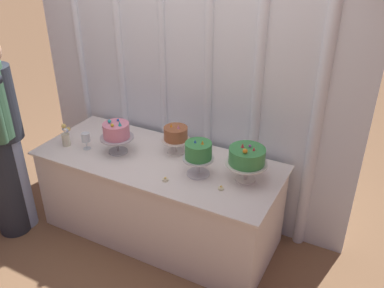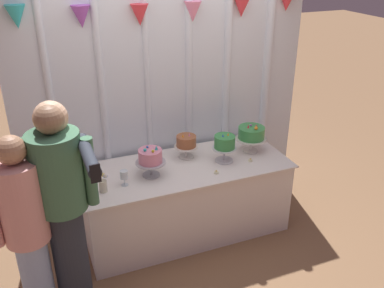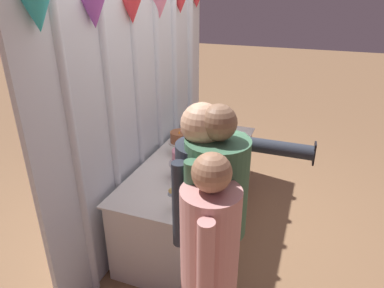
{
  "view_description": "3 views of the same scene",
  "coord_description": "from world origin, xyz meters",
  "px_view_note": "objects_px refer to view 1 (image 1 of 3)",
  "views": [
    {
      "loc": [
        1.58,
        -2.3,
        2.45
      ],
      "look_at": [
        0.25,
        0.23,
        0.89
      ],
      "focal_mm": 38.52,
      "sensor_mm": 36.0,
      "label": 1
    },
    {
      "loc": [
        -1.26,
        -3.21,
        2.69
      ],
      "look_at": [
        0.05,
        0.03,
        1.01
      ],
      "focal_mm": 39.44,
      "sensor_mm": 36.0,
      "label": 2
    },
    {
      "loc": [
        -2.82,
        -0.93,
        2.29
      ],
      "look_at": [
        0.17,
        0.17,
        0.83
      ],
      "focal_mm": 32.32,
      "sensor_mm": 36.0,
      "label": 3
    }
  ],
  "objects_px": {
    "cake_display_midleft": "(176,135)",
    "flower_vase": "(66,136)",
    "cake_display_midright": "(198,153)",
    "cake_display_leftmost": "(116,132)",
    "cake_table": "(159,197)",
    "tealight_far_left": "(165,180)",
    "cake_display_rightmost": "(247,157)",
    "tealight_near_left": "(221,188)",
    "guest_girl_blue_dress": "(2,128)",
    "wine_glass": "(86,138)"
  },
  "relations": [
    {
      "from": "cake_display_midleft",
      "to": "flower_vase",
      "type": "height_order",
      "value": "cake_display_midleft"
    },
    {
      "from": "cake_display_midright",
      "to": "cake_display_midleft",
      "type": "bearing_deg",
      "value": 145.98
    },
    {
      "from": "cake_display_leftmost",
      "to": "cake_display_midleft",
      "type": "xyz_separation_m",
      "value": [
        0.43,
        0.22,
        -0.02
      ]
    },
    {
      "from": "cake_table",
      "to": "tealight_far_left",
      "type": "relative_size",
      "value": 44.71
    },
    {
      "from": "cake_display_leftmost",
      "to": "cake_display_rightmost",
      "type": "xyz_separation_m",
      "value": [
        1.09,
        0.1,
        0.01
      ]
    },
    {
      "from": "flower_vase",
      "to": "tealight_near_left",
      "type": "bearing_deg",
      "value": 0.3
    },
    {
      "from": "guest_girl_blue_dress",
      "to": "cake_display_midright",
      "type": "bearing_deg",
      "value": 15.82
    },
    {
      "from": "cake_display_midright",
      "to": "tealight_near_left",
      "type": "relative_size",
      "value": 6.86
    },
    {
      "from": "cake_display_rightmost",
      "to": "flower_vase",
      "type": "height_order",
      "value": "cake_display_rightmost"
    },
    {
      "from": "cake_display_midright",
      "to": "tealight_near_left",
      "type": "distance_m",
      "value": 0.31
    },
    {
      "from": "cake_table",
      "to": "flower_vase",
      "type": "bearing_deg",
      "value": -169.02
    },
    {
      "from": "cake_display_midright",
      "to": "wine_glass",
      "type": "height_order",
      "value": "cake_display_midright"
    },
    {
      "from": "cake_display_leftmost",
      "to": "wine_glass",
      "type": "distance_m",
      "value": 0.29
    },
    {
      "from": "cake_table",
      "to": "guest_girl_blue_dress",
      "type": "distance_m",
      "value": 1.4
    },
    {
      "from": "tealight_near_left",
      "to": "wine_glass",
      "type": "bearing_deg",
      "value": 179.02
    },
    {
      "from": "cake_display_midright",
      "to": "tealight_far_left",
      "type": "relative_size",
      "value": 6.6
    },
    {
      "from": "cake_display_rightmost",
      "to": "guest_girl_blue_dress",
      "type": "distance_m",
      "value": 1.97
    },
    {
      "from": "cake_display_rightmost",
      "to": "wine_glass",
      "type": "relative_size",
      "value": 2.15
    },
    {
      "from": "cake_display_rightmost",
      "to": "wine_glass",
      "type": "bearing_deg",
      "value": -172.55
    },
    {
      "from": "cake_display_midright",
      "to": "flower_vase",
      "type": "bearing_deg",
      "value": -174.74
    },
    {
      "from": "cake_display_midleft",
      "to": "cake_display_rightmost",
      "type": "bearing_deg",
      "value": -10.04
    },
    {
      "from": "cake_display_leftmost",
      "to": "cake_display_midleft",
      "type": "height_order",
      "value": "cake_display_leftmost"
    },
    {
      "from": "cake_display_midleft",
      "to": "tealight_far_left",
      "type": "relative_size",
      "value": 5.83
    },
    {
      "from": "cake_display_rightmost",
      "to": "guest_girl_blue_dress",
      "type": "bearing_deg",
      "value": -164.26
    },
    {
      "from": "guest_girl_blue_dress",
      "to": "wine_glass",
      "type": "bearing_deg",
      "value": 33.46
    },
    {
      "from": "cake_table",
      "to": "wine_glass",
      "type": "height_order",
      "value": "wine_glass"
    },
    {
      "from": "cake_table",
      "to": "cake_display_midleft",
      "type": "height_order",
      "value": "cake_display_midleft"
    },
    {
      "from": "cake_display_midright",
      "to": "wine_glass",
      "type": "relative_size",
      "value": 2.07
    },
    {
      "from": "cake_display_midleft",
      "to": "tealight_far_left",
      "type": "height_order",
      "value": "cake_display_midleft"
    },
    {
      "from": "wine_glass",
      "to": "flower_vase",
      "type": "height_order",
      "value": "flower_vase"
    },
    {
      "from": "cake_display_midleft",
      "to": "flower_vase",
      "type": "xyz_separation_m",
      "value": [
        -0.89,
        -0.32,
        -0.07
      ]
    },
    {
      "from": "cake_display_midright",
      "to": "cake_display_rightmost",
      "type": "bearing_deg",
      "value": 15.42
    },
    {
      "from": "tealight_far_left",
      "to": "cake_display_rightmost",
      "type": "bearing_deg",
      "value": 29.2
    },
    {
      "from": "tealight_far_left",
      "to": "cake_display_midright",
      "type": "bearing_deg",
      "value": 48.26
    },
    {
      "from": "cake_table",
      "to": "cake_display_leftmost",
      "type": "distance_m",
      "value": 0.66
    },
    {
      "from": "tealight_far_left",
      "to": "tealight_near_left",
      "type": "relative_size",
      "value": 1.04
    },
    {
      "from": "tealight_far_left",
      "to": "guest_girl_blue_dress",
      "type": "distance_m",
      "value": 1.42
    },
    {
      "from": "cake_display_rightmost",
      "to": "cake_display_leftmost",
      "type": "bearing_deg",
      "value": -174.72
    },
    {
      "from": "wine_glass",
      "to": "tealight_far_left",
      "type": "relative_size",
      "value": 3.19
    },
    {
      "from": "cake_display_rightmost",
      "to": "flower_vase",
      "type": "bearing_deg",
      "value": -172.43
    },
    {
      "from": "cake_display_leftmost",
      "to": "cake_display_midright",
      "type": "bearing_deg",
      "value": 0.43
    },
    {
      "from": "cake_display_leftmost",
      "to": "wine_glass",
      "type": "bearing_deg",
      "value": -163.99
    },
    {
      "from": "cake_display_leftmost",
      "to": "tealight_far_left",
      "type": "distance_m",
      "value": 0.63
    },
    {
      "from": "tealight_far_left",
      "to": "cake_display_midleft",
      "type": "bearing_deg",
      "value": 109.02
    },
    {
      "from": "wine_glass",
      "to": "tealight_far_left",
      "type": "xyz_separation_m",
      "value": [
        0.84,
        -0.11,
        -0.09
      ]
    },
    {
      "from": "cake_display_midleft",
      "to": "cake_display_midright",
      "type": "relative_size",
      "value": 0.88
    },
    {
      "from": "wine_glass",
      "to": "tealight_near_left",
      "type": "distance_m",
      "value": 1.25
    },
    {
      "from": "cake_display_midleft",
      "to": "cake_display_midright",
      "type": "distance_m",
      "value": 0.38
    },
    {
      "from": "tealight_far_left",
      "to": "tealight_near_left",
      "type": "bearing_deg",
      "value": 12.54
    },
    {
      "from": "flower_vase",
      "to": "cake_display_rightmost",
      "type": "bearing_deg",
      "value": 7.57
    }
  ]
}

